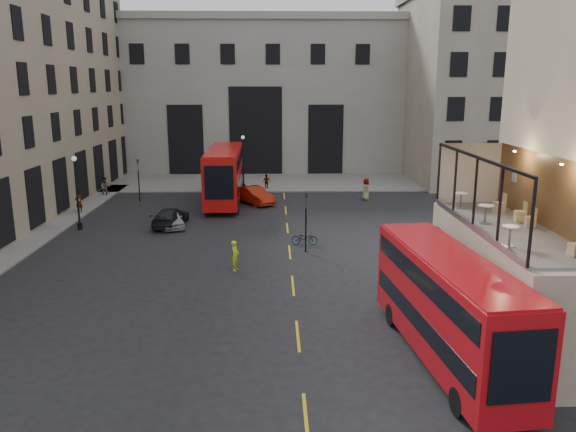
{
  "coord_description": "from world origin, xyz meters",
  "views": [
    {
      "loc": [
        -2.96,
        -21.61,
        10.22
      ],
      "look_at": [
        -2.18,
        9.13,
        3.0
      ],
      "focal_mm": 35.0,
      "sensor_mm": 36.0,
      "label": 1
    }
  ],
  "objects_px": {
    "pedestrian_d": "(366,189)",
    "cafe_chair_a": "(576,249)",
    "traffic_light_far": "(138,175)",
    "cafe_chair_d": "(499,207)",
    "bus_far": "(224,173)",
    "bus_near": "(448,303)",
    "street_lamp_a": "(77,197)",
    "car_b": "(254,195)",
    "car_a": "(170,218)",
    "cyclist": "(235,256)",
    "pedestrian_c": "(267,182)",
    "street_lamp_b": "(243,165)",
    "pedestrian_a": "(105,187)",
    "cafe_table_near": "(510,233)",
    "cafe_table_mid": "(486,211)",
    "cafe_chair_b": "(531,221)",
    "car_c": "(170,217)",
    "cafe_chair_c": "(520,215)",
    "pedestrian_b": "(228,172)",
    "bicycle": "(305,238)",
    "traffic_light_near": "(306,214)",
    "pedestrian_e": "(79,202)",
    "cafe_table_far": "(461,198)"
  },
  "relations": [
    {
      "from": "bus_far",
      "to": "bus_near",
      "type": "bearing_deg",
      "value": -69.83
    },
    {
      "from": "car_a",
      "to": "pedestrian_d",
      "type": "xyz_separation_m",
      "value": [
        15.91,
        9.49,
        0.33
      ]
    },
    {
      "from": "pedestrian_d",
      "to": "street_lamp_a",
      "type": "bearing_deg",
      "value": 102.58
    },
    {
      "from": "bicycle",
      "to": "car_c",
      "type": "bearing_deg",
      "value": 67.66
    },
    {
      "from": "car_b",
      "to": "car_c",
      "type": "relative_size",
      "value": 0.99
    },
    {
      "from": "car_b",
      "to": "cafe_chair_b",
      "type": "height_order",
      "value": "cafe_chair_b"
    },
    {
      "from": "car_a",
      "to": "pedestrian_a",
      "type": "distance_m",
      "value": 14.43
    },
    {
      "from": "street_lamp_b",
      "to": "cafe_chair_d",
      "type": "bearing_deg",
      "value": -67.17
    },
    {
      "from": "cafe_chair_d",
      "to": "pedestrian_d",
      "type": "bearing_deg",
      "value": 94.1
    },
    {
      "from": "car_c",
      "to": "bicycle",
      "type": "relative_size",
      "value": 2.75
    },
    {
      "from": "bus_near",
      "to": "cafe_table_near",
      "type": "bearing_deg",
      "value": -12.64
    },
    {
      "from": "traffic_light_near",
      "to": "bicycle",
      "type": "distance_m",
      "value": 2.6
    },
    {
      "from": "car_b",
      "to": "pedestrian_d",
      "type": "distance_m",
      "value": 10.15
    },
    {
      "from": "traffic_light_far",
      "to": "bus_far",
      "type": "height_order",
      "value": "bus_far"
    },
    {
      "from": "car_c",
      "to": "street_lamp_b",
      "type": "bearing_deg",
      "value": -100.87
    },
    {
      "from": "cyclist",
      "to": "pedestrian_c",
      "type": "xyz_separation_m",
      "value": [
        1.47,
        24.95,
        -0.09
      ]
    },
    {
      "from": "car_b",
      "to": "car_a",
      "type": "bearing_deg",
      "value": -161.54
    },
    {
      "from": "pedestrian_d",
      "to": "cyclist",
      "type": "bearing_deg",
      "value": 139.98
    },
    {
      "from": "bus_far",
      "to": "cafe_chair_b",
      "type": "xyz_separation_m",
      "value": [
        14.76,
        -26.98,
        2.14
      ]
    },
    {
      "from": "traffic_light_far",
      "to": "cafe_table_near",
      "type": "xyz_separation_m",
      "value": [
        20.4,
        -30.62,
        2.67
      ]
    },
    {
      "from": "street_lamp_a",
      "to": "cafe_chair_d",
      "type": "distance_m",
      "value": 28.67
    },
    {
      "from": "traffic_light_far",
      "to": "cafe_chair_a",
      "type": "bearing_deg",
      "value": -55.02
    },
    {
      "from": "bus_near",
      "to": "cafe_chair_a",
      "type": "bearing_deg",
      "value": -22.56
    },
    {
      "from": "cafe_table_mid",
      "to": "car_a",
      "type": "bearing_deg",
      "value": 132.62
    },
    {
      "from": "street_lamp_b",
      "to": "pedestrian_a",
      "type": "distance_m",
      "value": 13.32
    },
    {
      "from": "bicycle",
      "to": "cafe_chair_c",
      "type": "distance_m",
      "value": 15.76
    },
    {
      "from": "traffic_light_near",
      "to": "street_lamp_b",
      "type": "xyz_separation_m",
      "value": [
        -5.0,
        22.0,
        -0.03
      ]
    },
    {
      "from": "car_a",
      "to": "pedestrian_b",
      "type": "height_order",
      "value": "pedestrian_b"
    },
    {
      "from": "pedestrian_b",
      "to": "cafe_table_near",
      "type": "distance_m",
      "value": 43.93
    },
    {
      "from": "street_lamp_b",
      "to": "cafe_chair_c",
      "type": "relative_size",
      "value": 6.3
    },
    {
      "from": "pedestrian_a",
      "to": "cafe_table_far",
      "type": "xyz_separation_m",
      "value": [
        24.45,
        -26.77,
        4.2
      ]
    },
    {
      "from": "car_a",
      "to": "cyclist",
      "type": "bearing_deg",
      "value": -82.17
    },
    {
      "from": "pedestrian_b",
      "to": "cafe_chair_d",
      "type": "bearing_deg",
      "value": -113.29
    },
    {
      "from": "traffic_light_far",
      "to": "cafe_chair_c",
      "type": "distance_m",
      "value": 35.1
    },
    {
      "from": "bus_near",
      "to": "car_b",
      "type": "xyz_separation_m",
      "value": [
        -8.22,
        28.91,
        -1.56
      ]
    },
    {
      "from": "pedestrian_c",
      "to": "cafe_chair_c",
      "type": "relative_size",
      "value": 1.81
    },
    {
      "from": "bus_near",
      "to": "car_b",
      "type": "distance_m",
      "value": 30.1
    },
    {
      "from": "bicycle",
      "to": "cafe_chair_d",
      "type": "bearing_deg",
      "value": -137.1
    },
    {
      "from": "cafe_chair_b",
      "to": "cafe_chair_d",
      "type": "relative_size",
      "value": 0.85
    },
    {
      "from": "pedestrian_b",
      "to": "cafe_chair_a",
      "type": "relative_size",
      "value": 2.47
    },
    {
      "from": "pedestrian_d",
      "to": "cafe_chair_a",
      "type": "bearing_deg",
      "value": 171.74
    },
    {
      "from": "street_lamp_a",
      "to": "pedestrian_d",
      "type": "height_order",
      "value": "street_lamp_a"
    },
    {
      "from": "cafe_table_mid",
      "to": "cafe_chair_b",
      "type": "bearing_deg",
      "value": -17.73
    },
    {
      "from": "cafe_chair_d",
      "to": "cafe_chair_a",
      "type": "bearing_deg",
      "value": -89.56
    },
    {
      "from": "traffic_light_far",
      "to": "cafe_chair_d",
      "type": "height_order",
      "value": "cafe_chair_d"
    },
    {
      "from": "bus_far",
      "to": "pedestrian_a",
      "type": "xyz_separation_m",
      "value": [
        -11.44,
        3.22,
        -1.8
      ]
    },
    {
      "from": "car_c",
      "to": "pedestrian_e",
      "type": "xyz_separation_m",
      "value": [
        -8.16,
        4.37,
        0.28
      ]
    },
    {
      "from": "pedestrian_c",
      "to": "cafe_chair_b",
      "type": "distance_m",
      "value": 35.36
    },
    {
      "from": "car_c",
      "to": "cafe_chair_d",
      "type": "relative_size",
      "value": 5.15
    },
    {
      "from": "bus_far",
      "to": "pedestrian_e",
      "type": "xyz_separation_m",
      "value": [
        -11.49,
        -3.91,
        -1.74
      ]
    }
  ]
}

